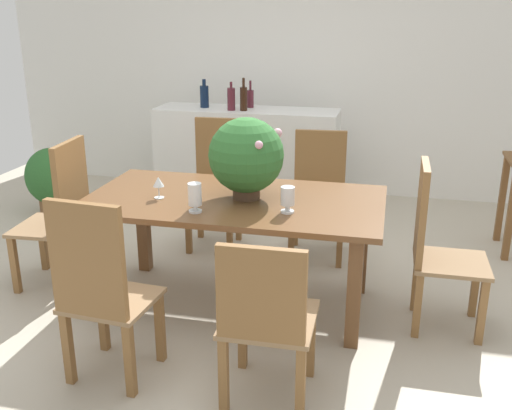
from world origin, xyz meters
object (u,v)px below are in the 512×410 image
object	(u,v)px
wine_bottle_tall	(244,98)
wine_bottle_clear	(231,99)
crystal_vase_center_near	(288,198)
kitchen_counter	(247,159)
crystal_vase_left	(195,196)
wine_bottle_dark	(204,96)
chair_head_end	(62,209)
chair_far_left	(216,179)
flower_centerpiece	(246,156)
chair_near_right	(266,316)
chair_foot_end	(435,242)
chair_far_right	(319,188)
potted_plant_floor	(52,179)
wine_glass	(158,183)
wine_bottle_amber	(250,98)
dining_table	(235,213)
chair_near_left	(100,287)

from	to	relation	value
wine_bottle_tall	wine_bottle_clear	xyz separation A→B (m)	(-0.12, -0.01, -0.01)
crystal_vase_center_near	kitchen_counter	distance (m)	2.34
crystal_vase_left	wine_bottle_dark	world-z (taller)	wine_bottle_dark
wine_bottle_dark	crystal_vase_left	bearing A→B (deg)	-73.56
wine_bottle_tall	crystal_vase_center_near	bearing A→B (deg)	-69.10
chair_head_end	crystal_vase_left	size ratio (longest dim) A/B	5.88
chair_far_left	kitchen_counter	distance (m)	0.97
flower_centerpiece	crystal_vase_left	xyz separation A→B (m)	(-0.23, -0.33, -0.17)
flower_centerpiece	kitchen_counter	distance (m)	2.08
crystal_vase_center_near	chair_near_right	bearing A→B (deg)	-86.67
crystal_vase_center_near	crystal_vase_left	bearing A→B (deg)	-167.67
chair_near_right	wine_bottle_clear	world-z (taller)	wine_bottle_clear
chair_foot_end	wine_bottle_tall	bearing A→B (deg)	41.09
crystal_vase_center_near	wine_bottle_tall	distance (m)	2.24
chair_far_right	crystal_vase_left	bearing A→B (deg)	-117.80
crystal_vase_left	flower_centerpiece	bearing A→B (deg)	55.40
kitchen_counter	chair_far_right	bearing A→B (deg)	-49.46
chair_head_end	potted_plant_floor	bearing A→B (deg)	-149.50
chair_near_right	crystal_vase_center_near	distance (m)	0.88
wine_bottle_dark	flower_centerpiece	bearing A→B (deg)	-65.21
flower_centerpiece	crystal_vase_center_near	xyz separation A→B (m)	(0.30, -0.21, -0.18)
potted_plant_floor	chair_head_end	bearing A→B (deg)	-55.52
chair_far_left	chair_foot_end	bearing A→B (deg)	-34.09
wine_bottle_clear	crystal_vase_center_near	bearing A→B (deg)	-66.25
chair_foot_end	flower_centerpiece	size ratio (longest dim) A/B	2.01
wine_glass	wine_bottle_dark	world-z (taller)	wine_bottle_dark
chair_far_left	wine_bottle_amber	bearing A→B (deg)	85.58
wine_bottle_amber	wine_bottle_clear	size ratio (longest dim) A/B	0.97
wine_bottle_clear	chair_near_right	bearing A→B (deg)	-71.60
kitchen_counter	wine_bottle_amber	world-z (taller)	wine_bottle_amber
crystal_vase_left	wine_glass	size ratio (longest dim) A/B	1.27
chair_foot_end	wine_bottle_amber	xyz separation A→B (m)	(-1.64, 2.07, 0.50)
crystal_vase_center_near	dining_table	bearing A→B (deg)	152.71
wine_bottle_amber	wine_glass	bearing A→B (deg)	-91.70
chair_foot_end	potted_plant_floor	xyz separation A→B (m)	(-3.39, 1.34, -0.21)
wine_glass	kitchen_counter	size ratio (longest dim) A/B	0.08
chair_head_end	wine_bottle_dark	world-z (taller)	wine_bottle_dark
kitchen_counter	potted_plant_floor	distance (m)	1.86
dining_table	chair_far_right	world-z (taller)	chair_far_right
chair_near_right	chair_far_left	distance (m)	2.18
chair_near_left	crystal_vase_center_near	xyz separation A→B (m)	(0.81, 0.81, 0.27)
chair_foot_end	chair_far_right	bearing A→B (deg)	39.02
wine_bottle_tall	chair_near_right	bearing A→B (deg)	-73.76
flower_centerpiece	wine_glass	distance (m)	0.58
wine_glass	dining_table	bearing A→B (deg)	13.08
chair_far_left	wine_bottle_tall	xyz separation A→B (m)	(0.01, 0.88, 0.53)
wine_bottle_amber	wine_bottle_dark	xyz separation A→B (m)	(-0.43, -0.10, 0.02)
dining_table	chair_near_left	distance (m)	1.10
chair_far_left	kitchen_counter	world-z (taller)	chair_far_left
chair_head_end	crystal_vase_center_near	xyz separation A→B (m)	(1.61, -0.20, 0.27)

